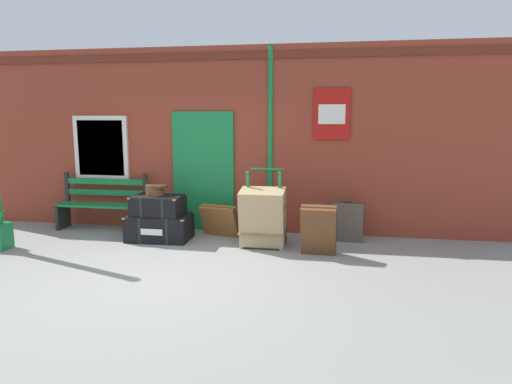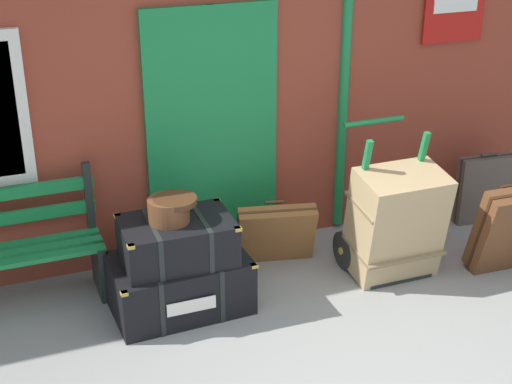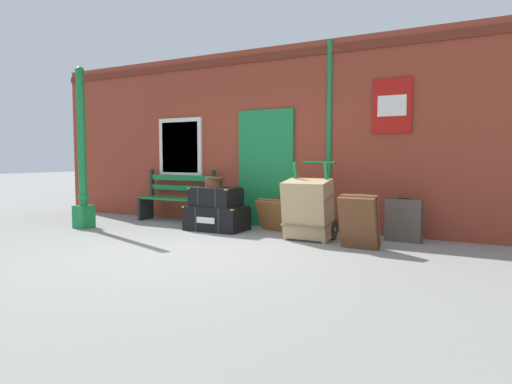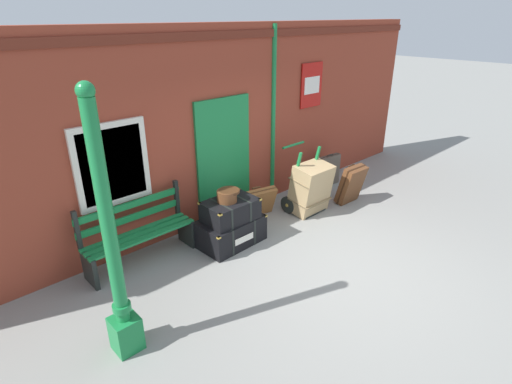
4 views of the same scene
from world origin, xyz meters
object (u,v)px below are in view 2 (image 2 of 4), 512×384
Objects in this scene: suitcase_umber at (484,189)px; suitcase_tan at (276,233)px; round_hatbox at (170,208)px; steamer_trunk_middle at (177,241)px; steamer_trunk_base at (179,283)px; suitcase_slate at (506,230)px; large_brown_trunk at (396,223)px; porters_trolley at (383,235)px.

suitcase_tan is at bearing -178.58° from suitcase_umber.
suitcase_umber is at bearing 1.42° from suitcase_tan.
round_hatbox reaches higher than suitcase_tan.
suitcase_tan is (0.94, 0.39, -0.30)m from steamer_trunk_middle.
steamer_trunk_middle is at bearing -157.57° from suitcase_tan.
steamer_trunk_middle reaches higher than suitcase_tan.
steamer_trunk_base is at bearing 12.09° from round_hatbox.
round_hatbox is at bearing 171.18° from suitcase_slate.
round_hatbox is 0.51× the size of suitcase_tan.
large_brown_trunk reaches higher than round_hatbox.
round_hatbox is at bearing -159.01° from suitcase_tan.
suitcase_slate reaches higher than steamer_trunk_base.
steamer_trunk_base is 1.52× the size of suitcase_umber.
large_brown_trunk is 0.98m from suitcase_tan.
large_brown_trunk is (1.75, -0.13, -0.11)m from steamer_trunk_middle.
large_brown_trunk reaches higher than suitcase_umber.
steamer_trunk_base is 0.37m from steamer_trunk_middle.
steamer_trunk_middle is at bearing -178.43° from porters_trolley.
suitcase_tan is at bearing 20.99° from round_hatbox.
suitcase_slate is (2.65, -0.41, -0.46)m from round_hatbox.
suitcase_slate is 1.09× the size of suitcase_tan.
suitcase_umber is (3.04, 0.44, -0.26)m from steamer_trunk_middle.
large_brown_trunk is (-0.00, -0.18, 0.20)m from porters_trolley.
suitcase_tan is 2.10m from suitcase_umber.
steamer_trunk_middle is 2.31× the size of round_hatbox.
suitcase_tan is (0.97, 0.37, -0.56)m from round_hatbox.
porters_trolley is 0.88m from suitcase_tan.
suitcase_umber is (1.29, 0.57, -0.15)m from large_brown_trunk.
suitcase_umber reaches higher than steamer_trunk_base.
steamer_trunk_middle is at bearing -101.88° from steamer_trunk_base.
suitcase_tan is (-1.68, 0.79, -0.10)m from suitcase_slate.
round_hatbox is 3.15m from suitcase_umber.
round_hatbox reaches higher than steamer_trunk_middle.
porters_trolley is at bearing -163.14° from suitcase_umber.
suitcase_tan is at bearing 22.43° from steamer_trunk_middle.
steamer_trunk_middle is (-0.00, -0.02, 0.37)m from steamer_trunk_base.
suitcase_slate reaches higher than suitcase_tan.
steamer_trunk_base is at bearing -172.18° from suitcase_umber.
suitcase_tan reaches higher than steamer_trunk_base.
round_hatbox is 1.19m from suitcase_tan.
round_hatbox is 1.88m from porters_trolley.
porters_trolley is 1.57× the size of suitcase_slate.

